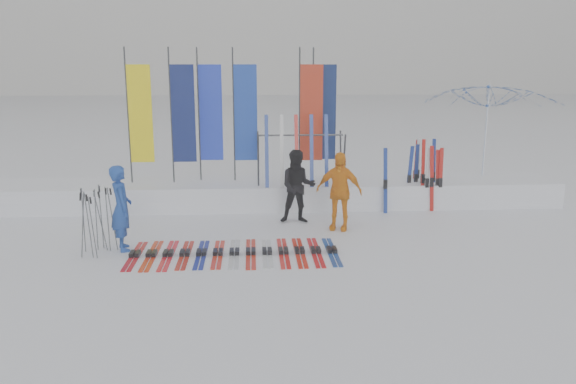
{
  "coord_description": "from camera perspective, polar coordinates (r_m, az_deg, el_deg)",
  "views": [
    {
      "loc": [
        -0.47,
        -8.87,
        3.35
      ],
      "look_at": [
        0.2,
        1.6,
        1.0
      ],
      "focal_mm": 35.0,
      "sensor_mm": 36.0,
      "label": 1
    }
  ],
  "objects": [
    {
      "name": "ground",
      "position": [
        9.49,
        -0.59,
        -8.04
      ],
      "size": [
        120.0,
        120.0,
        0.0
      ],
      "primitive_type": "plane",
      "color": "white",
      "rests_on": "ground"
    },
    {
      "name": "snow_bank",
      "position": [
        13.81,
        -1.63,
        -0.13
      ],
      "size": [
        14.0,
        1.6,
        0.6
      ],
      "primitive_type": "cube",
      "color": "white",
      "rests_on": "ground"
    },
    {
      "name": "person_blue",
      "position": [
        10.79,
        -16.58,
        -1.57
      ],
      "size": [
        0.56,
        0.68,
        1.6
      ],
      "primitive_type": "imported",
      "rotation": [
        0.0,
        0.0,
        1.91
      ],
      "color": "#1B419F",
      "rests_on": "ground"
    },
    {
      "name": "person_black",
      "position": [
        12.18,
        1.01,
        0.56
      ],
      "size": [
        0.8,
        0.64,
        1.61
      ],
      "primitive_type": "imported",
      "rotation": [
        0.0,
        0.0,
        -0.04
      ],
      "color": "black",
      "rests_on": "ground"
    },
    {
      "name": "person_yellow",
      "position": [
        11.7,
        5.2,
        0.09
      ],
      "size": [
        1.04,
        0.71,
        1.64
      ],
      "primitive_type": "imported",
      "rotation": [
        0.0,
        0.0,
        -0.35
      ],
      "color": "orange",
      "rests_on": "ground"
    },
    {
      "name": "tent_canopy",
      "position": [
        15.21,
        19.64,
        5.0
      ],
      "size": [
        4.35,
        4.39,
        3.05
      ],
      "primitive_type": "imported",
      "rotation": [
        0.0,
        0.0,
        0.39
      ],
      "color": "white",
      "rests_on": "ground"
    },
    {
      "name": "ski_row",
      "position": [
        10.34,
        -5.43,
        -6.12
      ],
      "size": [
        3.75,
        1.7,
        0.07
      ],
      "color": "#B60E18",
      "rests_on": "ground"
    },
    {
      "name": "pole_cluster",
      "position": [
        10.76,
        -19.02,
        -2.89
      ],
      "size": [
        0.58,
        0.65,
        1.23
      ],
      "color": "#595B60",
      "rests_on": "ground"
    },
    {
      "name": "feather_flags",
      "position": [
        13.68,
        -5.37,
        7.94
      ],
      "size": [
        5.0,
        0.26,
        3.2
      ],
      "color": "#383A3F",
      "rests_on": "ground"
    },
    {
      "name": "ski_rack",
      "position": [
        13.26,
        1.28,
        4.1
      ],
      "size": [
        2.04,
        0.8,
        1.23
      ],
      "color": "#383A3F",
      "rests_on": "ground"
    },
    {
      "name": "upright_skis",
      "position": [
        13.82,
        13.41,
        1.57
      ],
      "size": [
        1.44,
        1.08,
        1.69
      ],
      "color": "navy",
      "rests_on": "ground"
    }
  ]
}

